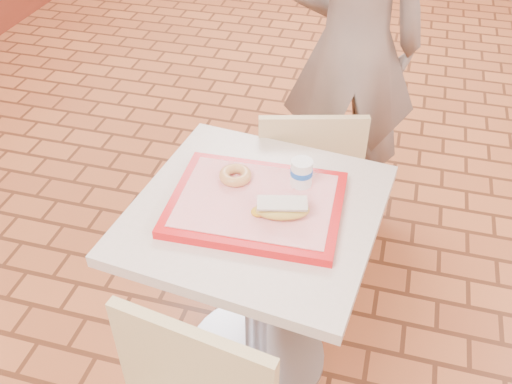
% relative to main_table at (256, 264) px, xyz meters
% --- Properties ---
extents(main_table, '(0.71, 0.71, 0.75)m').
position_rel_main_table_xyz_m(main_table, '(0.00, 0.00, 0.00)').
color(main_table, '#B9A795').
rests_on(main_table, ground).
extents(chair_main_back, '(0.47, 0.47, 0.83)m').
position_rel_main_table_xyz_m(chair_main_back, '(0.06, 0.52, -0.04)').
color(chair_main_back, tan).
rests_on(chair_main_back, ground).
extents(customer, '(0.66, 0.51, 1.64)m').
position_rel_main_table_xyz_m(customer, '(0.14, 1.02, 0.31)').
color(customer, '#726158').
rests_on(customer, ground).
extents(serving_tray, '(0.50, 0.39, 0.03)m').
position_rel_main_table_xyz_m(serving_tray, '(0.00, 0.00, 0.26)').
color(serving_tray, red).
rests_on(serving_tray, main_table).
extents(ring_donut, '(0.13, 0.13, 0.03)m').
position_rel_main_table_xyz_m(ring_donut, '(-0.09, 0.08, 0.29)').
color(ring_donut, '#BD7E45').
rests_on(ring_donut, serving_tray).
extents(long_john_donut, '(0.17, 0.11, 0.05)m').
position_rel_main_table_xyz_m(long_john_donut, '(0.09, -0.05, 0.30)').
color(long_john_donut, gold).
rests_on(long_john_donut, serving_tray).
extents(paper_cup, '(0.07, 0.07, 0.08)m').
position_rel_main_table_xyz_m(paper_cup, '(0.11, 0.11, 0.32)').
color(paper_cup, silver).
rests_on(paper_cup, serving_tray).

